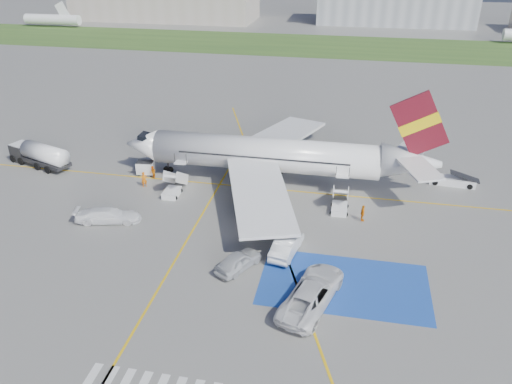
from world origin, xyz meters
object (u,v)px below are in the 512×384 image
(airliner, at_px, (278,155))
(fuel_tanker, at_px, (40,156))
(belt_loader, at_px, (453,181))
(van_white_b, at_px, (108,213))
(gpu_cart, at_px, (146,169))
(car_silver_b, at_px, (287,245))
(van_white_a, at_px, (312,290))
(car_silver_a, at_px, (238,261))

(airliner, bearing_deg, fuel_tanker, -177.57)
(belt_loader, xyz_separation_m, van_white_b, (-35.54, -15.69, 0.56))
(belt_loader, bearing_deg, gpu_cart, -167.83)
(airliner, relative_size, car_silver_b, 7.05)
(van_white_a, relative_size, van_white_b, 1.33)
(fuel_tanker, relative_size, car_silver_a, 1.95)
(gpu_cart, bearing_deg, car_silver_b, -41.61)
(van_white_a, bearing_deg, belt_loader, -103.87)
(car_silver_b, relative_size, van_white_b, 1.06)
(car_silver_b, relative_size, van_white_a, 0.80)
(gpu_cart, bearing_deg, van_white_a, -48.46)
(car_silver_b, xyz_separation_m, van_white_a, (2.93, -6.34, 0.37))
(gpu_cart, height_order, car_silver_b, car_silver_b)
(car_silver_a, relative_size, car_silver_b, 0.90)
(fuel_tanker, bearing_deg, airliner, 21.66)
(airliner, distance_m, belt_loader, 20.62)
(gpu_cart, bearing_deg, fuel_tanker, 174.03)
(car_silver_b, bearing_deg, van_white_b, 4.30)
(fuel_tanker, height_order, van_white_b, fuel_tanker)
(car_silver_b, distance_m, van_white_b, 18.65)
(airliner, distance_m, car_silver_a, 17.77)
(car_silver_a, bearing_deg, van_white_b, 9.45)
(fuel_tanker, height_order, car_silver_b, fuel_tanker)
(car_silver_a, bearing_deg, fuel_tanker, -0.23)
(car_silver_b, bearing_deg, gpu_cart, -24.23)
(car_silver_b, bearing_deg, fuel_tanker, -11.05)
(belt_loader, bearing_deg, van_white_a, -115.10)
(fuel_tanker, height_order, car_silver_a, fuel_tanker)
(gpu_cart, relative_size, van_white_b, 0.44)
(car_silver_a, height_order, van_white_a, van_white_a)
(gpu_cart, distance_m, van_white_a, 29.55)
(belt_loader, bearing_deg, fuel_tanker, -169.56)
(gpu_cart, xyz_separation_m, belt_loader, (36.11, 4.43, -0.36))
(fuel_tanker, height_order, gpu_cart, fuel_tanker)
(van_white_b, bearing_deg, airliner, -63.45)
(airliner, distance_m, fuel_tanker, 29.98)
(fuel_tanker, distance_m, van_white_a, 40.88)
(van_white_a, xyz_separation_m, van_white_b, (-21.46, 8.42, -0.26))
(airliner, bearing_deg, car_silver_a, -92.16)
(fuel_tanker, relative_size, belt_loader, 1.64)
(gpu_cart, height_order, van_white_a, van_white_a)
(airliner, distance_m, car_silver_b, 14.97)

